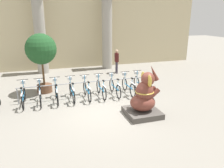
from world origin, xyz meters
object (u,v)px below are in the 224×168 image
at_px(bicycle_7, 128,86).
at_px(elephant_statue, 144,99).
at_px(bicycle_3, 72,91).
at_px(bicycle_4, 87,90).
at_px(bicycle_5, 101,88).
at_px(potted_tree, 41,52).
at_px(bicycle_8, 141,84).
at_px(person_pedestrian, 117,59).
at_px(bicycle_0, 23,96).
at_px(bicycle_2, 56,93).
at_px(bicycle_1, 40,94).
at_px(bicycle_6, 115,87).

bearing_deg(bicycle_7, elephant_statue, -98.25).
bearing_deg(elephant_statue, bicycle_7, 81.75).
relative_size(bicycle_3, bicycle_4, 1.00).
distance_m(bicycle_5, potted_tree, 3.45).
height_order(bicycle_4, bicycle_8, same).
bearing_deg(potted_tree, person_pedestrian, 28.23).
distance_m(bicycle_0, bicycle_8, 5.66).
relative_size(bicycle_3, bicycle_7, 1.00).
height_order(bicycle_2, bicycle_8, same).
relative_size(bicycle_2, elephant_statue, 0.87).
relative_size(bicycle_2, bicycle_5, 1.00).
bearing_deg(bicycle_1, potted_tree, 82.12).
relative_size(bicycle_0, bicycle_4, 1.00).
height_order(bicycle_1, bicycle_2, same).
bearing_deg(bicycle_2, bicycle_1, -179.02).
xyz_separation_m(bicycle_1, bicycle_8, (4.95, 0.04, 0.00)).
bearing_deg(elephant_statue, person_pedestrian, 80.21).
bearing_deg(bicycle_4, bicycle_5, 2.63).
bearing_deg(bicycle_1, bicycle_0, 178.64).
bearing_deg(bicycle_8, elephant_statue, -112.42).
bearing_deg(bicycle_4, bicycle_0, 179.57).
distance_m(bicycle_2, bicycle_3, 0.71).
relative_size(bicycle_2, bicycle_7, 1.00).
bearing_deg(bicycle_1, bicycle_5, 0.57).
bearing_deg(bicycle_5, bicycle_1, -179.43).
bearing_deg(person_pedestrian, bicycle_6, -110.11).
height_order(bicycle_5, bicycle_8, same).
xyz_separation_m(bicycle_6, potted_tree, (-3.33, 1.47, 1.69)).
bearing_deg(bicycle_2, potted_tree, 108.58).
relative_size(bicycle_1, potted_tree, 0.59).
relative_size(elephant_statue, person_pedestrian, 1.26).
distance_m(bicycle_5, bicycle_8, 2.12).
height_order(bicycle_0, elephant_statue, elephant_statue).
height_order(bicycle_3, person_pedestrian, person_pedestrian).
relative_size(bicycle_4, bicycle_5, 1.00).
height_order(bicycle_3, bicycle_5, same).
distance_m(bicycle_6, elephant_statue, 2.64).
distance_m(bicycle_0, potted_tree, 2.43).
xyz_separation_m(bicycle_1, potted_tree, (0.21, 1.50, 1.69)).
height_order(bicycle_1, bicycle_3, same).
bearing_deg(bicycle_2, bicycle_3, -0.20).
bearing_deg(person_pedestrian, bicycle_1, -140.88).
relative_size(bicycle_2, bicycle_8, 1.00).
height_order(person_pedestrian, potted_tree, potted_tree).
bearing_deg(bicycle_6, bicycle_3, -179.46).
distance_m(bicycle_4, person_pedestrian, 5.04).
height_order(bicycle_2, bicycle_5, same).
bearing_deg(bicycle_7, person_pedestrian, 79.25).
relative_size(bicycle_2, bicycle_4, 1.00).
relative_size(bicycle_0, bicycle_3, 1.00).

